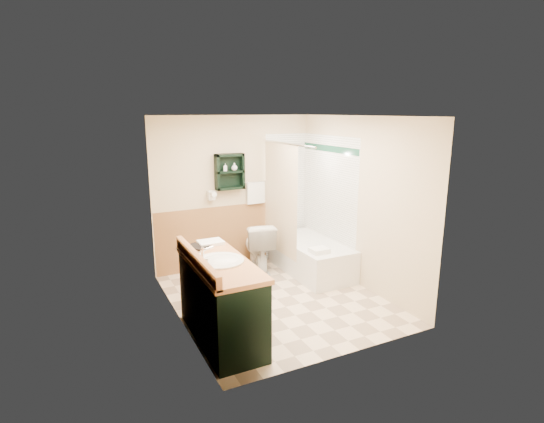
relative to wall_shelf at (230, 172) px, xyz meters
The scene contains 25 objects.
floor 2.09m from the wall_shelf, 85.93° to the right, with size 3.00×3.00×0.00m, color beige.
back_wall 0.38m from the wall_shelf, 48.99° to the left, with size 2.60×0.04×2.40m, color beige.
left_wall 1.89m from the wall_shelf, 130.97° to the right, with size 0.04×3.00×2.40m, color beige.
right_wall 2.03m from the wall_shelf, 44.70° to the right, with size 0.04×3.00×2.40m, color beige.
ceiling 1.66m from the wall_shelf, 85.93° to the right, with size 2.60×3.00×0.04m, color white.
wainscot_left 2.12m from the wall_shelf, 130.14° to the right, with size 2.98×2.98×1.00m, color #A76B44, non-canonical shape.
wainscot_back 1.06m from the wall_shelf, 38.66° to the left, with size 2.58×2.58×1.00m, color #A76B44, non-canonical shape.
mirror_frame 2.28m from the wall_shelf, 120.90° to the right, with size 1.30×1.30×1.00m, color brown, non-canonical shape.
mirror_glass 2.28m from the wall_shelf, 120.79° to the right, with size 1.20×1.20×0.90m, color white, non-canonical shape.
tile_right 1.61m from the wall_shelf, 25.39° to the right, with size 1.50×1.50×2.10m, color white, non-canonical shape.
tile_back 1.23m from the wall_shelf, ahead, with size 0.95×0.95×2.10m, color white, non-canonical shape.
tile_accent 1.56m from the wall_shelf, 25.55° to the right, with size 1.50×1.50×0.10m, color #12402C, non-canonical shape.
wall_shelf is the anchor object (origin of this frame).
hair_dryer 0.46m from the wall_shelf, behind, with size 0.10×0.24×0.18m, color white, non-canonical shape.
towel_bar 0.49m from the wall_shelf, ahead, with size 0.40×0.06×0.40m, color silver, non-canonical shape.
curtain_rod 1.01m from the wall_shelf, 46.11° to the right, with size 0.03×0.03×1.60m, color silver.
shower_curtain 0.89m from the wall_shelf, 37.30° to the right, with size 1.05×1.05×1.70m, color beige, non-canonical shape.
vanity 2.48m from the wall_shelf, 113.79° to the right, with size 0.59×1.43×0.90m, color black.
bathtub 1.83m from the wall_shelf, 36.75° to the right, with size 0.74×1.50×0.49m, color white.
toilet 1.25m from the wall_shelf, 41.88° to the right, with size 0.44×0.78×0.77m, color white.
counter_towel 1.74m from the wall_shelf, 119.36° to the right, with size 0.29×0.23×0.04m, color silver.
vanity_book 1.93m from the wall_shelf, 124.77° to the right, with size 0.19×0.02×0.25m, color black.
tub_towel 1.83m from the wall_shelf, 55.99° to the right, with size 0.25×0.21×0.07m, color silver.
soap_bottle_a 0.08m from the wall_shelf, behind, with size 0.05×0.12×0.05m, color white.
soap_bottle_b 0.10m from the wall_shelf, ahead, with size 0.09×0.12×0.09m, color white.
Camera 1 is at (-2.38, -4.69, 2.46)m, focal length 28.00 mm.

